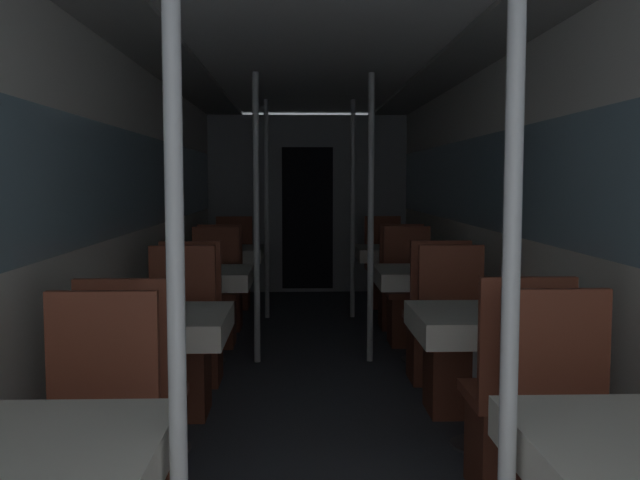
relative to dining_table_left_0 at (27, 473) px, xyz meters
name	(u,v)px	position (x,y,z in m)	size (l,w,h in m)	color
wall_left	(127,218)	(-0.43, 2.98, 0.52)	(0.05, 10.05, 2.23)	silver
wall_right	(501,218)	(2.11, 2.98, 0.52)	(0.05, 10.05, 2.23)	silver
ceiling_panel	(316,51)	(0.84, 2.98, 1.63)	(2.55, 10.05, 0.07)	white
bulkhead_far	(307,204)	(0.84, 7.16, 0.47)	(2.49, 0.09, 2.23)	gray
dining_table_left_0	(27,473)	(0.00, 0.00, 0.00)	(0.71, 0.71, 0.73)	#4C4C51
support_pole_left_0	(176,294)	(0.40, 0.00, 0.47)	(0.05, 0.05, 2.23)	silver
dining_table_left_1	(160,330)	(0.00, 1.81, 0.00)	(0.71, 0.71, 0.73)	#4C4C51
chair_left_near_1	(136,432)	(0.00, 1.23, -0.33)	(0.41, 0.41, 1.01)	brown
chair_left_far_1	(180,364)	(0.00, 2.40, -0.33)	(0.41, 0.41, 1.01)	brown
dining_table_left_2	(205,281)	(0.00, 3.62, 0.00)	(0.71, 0.71, 0.73)	#4C4C51
chair_left_near_2	(195,340)	(0.00, 3.04, -0.33)	(0.41, 0.41, 1.01)	brown
chair_left_far_2	(214,309)	(0.00, 4.21, -0.33)	(0.41, 0.41, 1.01)	brown
support_pole_left_2	(256,219)	(0.40, 3.62, 0.47)	(0.05, 0.05, 2.23)	silver
dining_table_left_3	(228,256)	(0.00, 5.44, 0.00)	(0.71, 0.71, 0.73)	#4C4C51
chair_left_near_3	(222,297)	(0.00, 4.85, -0.33)	(0.41, 0.41, 1.01)	brown
chair_left_far_3	(233,280)	(0.00, 6.02, -0.33)	(0.41, 0.41, 1.01)	brown
support_pole_left_3	(267,210)	(0.40, 5.44, 0.47)	(0.05, 0.05, 2.23)	silver
support_pole_right_0	(511,293)	(1.28, 0.00, 0.47)	(0.05, 0.05, 2.23)	silver
dining_table_right_1	(481,328)	(1.68, 1.81, 0.00)	(0.71, 0.71, 0.73)	#4C4C51
chair_right_near_1	(513,428)	(1.68, 1.23, -0.33)	(0.41, 0.41, 1.01)	brown
chair_right_far_1	(455,361)	(1.68, 2.40, -0.33)	(0.41, 0.41, 1.01)	brown
dining_table_right_2	(421,280)	(1.68, 3.62, 0.00)	(0.71, 0.71, 0.73)	#4C4C51
chair_right_near_2	(435,338)	(1.68, 3.04, -0.33)	(0.41, 0.41, 1.01)	brown
chair_right_far_2	(409,308)	(1.68, 4.21, -0.33)	(0.41, 0.41, 1.01)	brown
support_pole_right_2	(371,219)	(1.28, 3.62, 0.47)	(0.05, 0.05, 2.23)	silver
dining_table_right_3	(391,255)	(1.68, 5.44, 0.00)	(0.71, 0.71, 0.73)	#4C4C51
chair_right_near_3	(399,296)	(1.68, 4.85, -0.33)	(0.41, 0.41, 1.01)	brown
chair_right_far_3	(384,279)	(1.68, 6.02, -0.33)	(0.41, 0.41, 1.01)	brown
support_pole_right_3	(353,210)	(1.28, 5.44, 0.47)	(0.05, 0.05, 2.23)	silver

